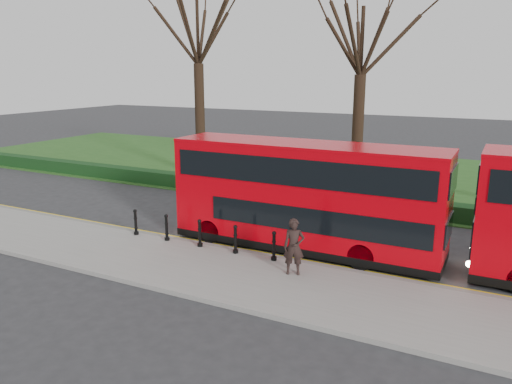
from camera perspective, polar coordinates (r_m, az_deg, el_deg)
The scene contains 12 objects.
ground at distance 19.72m, azimuth -2.69°, elevation -5.72°, with size 120.00×120.00×0.00m, color #28282B.
pavement at distance 17.32m, azimuth -7.67°, elevation -8.38°, with size 60.00×4.00×0.15m, color gray.
kerb at distance 18.88m, azimuth -4.20°, elevation -6.39°, with size 60.00×0.25×0.16m, color slate.
grass_verge at distance 33.12m, azimuth 10.30°, elevation 2.14°, with size 60.00×18.00×0.06m, color #224E1A.
hedge at distance 25.48m, azimuth 4.91°, elevation -0.31°, with size 60.00×0.90×0.80m, color black.
yellow_line_outer at distance 19.15m, azimuth -3.73°, elevation -6.32°, with size 60.00×0.10×0.01m, color yellow.
yellow_line_inner at distance 19.31m, azimuth -3.43°, elevation -6.14°, with size 60.00×0.10×0.01m, color yellow.
tree_left at distance 31.43m, azimuth -6.71°, elevation 18.49°, with size 8.11×8.11×12.67m.
tree_mid at distance 27.17m, azimuth 12.06°, elevation 17.32°, with size 7.39×7.39×11.55m.
bollard_row at distance 18.74m, azimuth -6.45°, elevation -4.74°, with size 6.26×0.15×1.00m.
bus_lead at distance 18.47m, azimuth 5.63°, elevation -0.57°, with size 10.08×2.32×4.01m.
pedestrian at distance 16.09m, azimuth 4.36°, elevation -6.26°, with size 0.67×0.44×1.84m, color black.
Camera 1 is at (9.29, -16.11, 6.56)m, focal length 35.00 mm.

